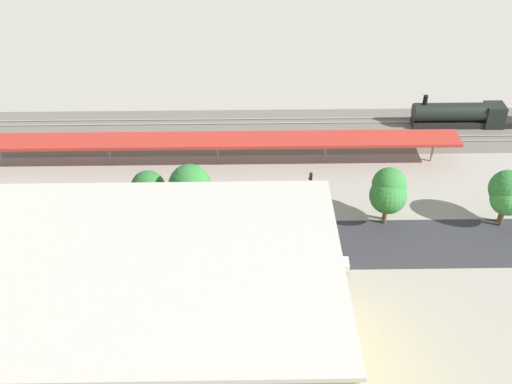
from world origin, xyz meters
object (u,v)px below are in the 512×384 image
object	(u,v)px
construction_building	(113,330)
street_tree_2	(190,186)
parked_car_0	(330,264)
parked_car_1	(267,263)
parked_car_2	(215,259)
street_tree_4	(389,185)
box_truck_0	(172,257)
traffic_light	(310,191)
box_truck_1	(208,250)
parked_car_3	(152,256)
street_tree_3	(388,196)
street_tree_1	(507,199)
platform_canopy_near	(217,140)
locomotive	(463,115)
street_tree_5	(508,189)
parked_car_4	(88,260)
street_tree_0	(148,188)

from	to	relation	value
construction_building	street_tree_2	world-z (taller)	construction_building
parked_car_0	parked_car_1	xyz separation A→B (m)	(7.08, 0.08, -0.03)
parked_car_2	street_tree_4	world-z (taller)	street_tree_4
box_truck_0	traffic_light	xyz separation A→B (m)	(-15.60, -9.01, 3.02)
box_truck_0	box_truck_1	world-z (taller)	box_truck_0
parked_car_1	parked_car_3	size ratio (longest dim) A/B	0.89
parked_car_2	street_tree_3	world-z (taller)	street_tree_3
parked_car_1	box_truck_1	distance (m)	6.87
construction_building	street_tree_1	xyz separation A→B (m)	(-41.84, -24.83, -3.20)
street_tree_4	street_tree_1	bearing A→B (deg)	176.80
parked_car_2	street_tree_1	bearing A→B (deg)	-166.95
parked_car_3	street_tree_1	distance (m)	42.77
parked_car_1	traffic_light	distance (m)	10.71
platform_canopy_near	street_tree_1	distance (m)	38.32
parked_car_0	box_truck_1	xyz separation A→B (m)	(13.82, -0.78, 0.96)
platform_canopy_near	traffic_light	xyz separation A→B (m)	(-12.27, 13.23, 1.08)
locomotive	street_tree_5	xyz separation A→B (m)	(0.98, 24.25, 3.11)
construction_building	street_tree_5	distance (m)	49.13
street_tree_1	traffic_light	world-z (taller)	traffic_light
parked_car_4	box_truck_0	distance (m)	9.81
parked_car_3	traffic_light	bearing A→B (deg)	-156.81
street_tree_3	traffic_light	world-z (taller)	traffic_light
parked_car_4	construction_building	bearing A→B (deg)	114.21
parked_car_2	parked_car_3	bearing A→B (deg)	-1.24
parked_car_0	parked_car_2	distance (m)	12.99
parked_car_3	street_tree_3	size ratio (longest dim) A/B	0.73
box_truck_0	parked_car_2	bearing A→B (deg)	-167.24
street_tree_0	street_tree_1	size ratio (longest dim) A/B	1.05
locomotive	parked_car_2	world-z (taller)	locomotive
street_tree_2	street_tree_4	bearing A→B (deg)	-176.17
platform_canopy_near	street_tree_1	world-z (taller)	street_tree_1
parked_car_2	box_truck_0	distance (m)	4.93
street_tree_2	parked_car_4	bearing A→B (deg)	35.67
street_tree_0	street_tree_4	world-z (taller)	street_tree_4
parked_car_2	parked_car_4	world-z (taller)	parked_car_4
street_tree_3	street_tree_5	size ratio (longest dim) A/B	0.89
parked_car_1	street_tree_0	world-z (taller)	street_tree_0
construction_building	street_tree_5	xyz separation A→B (m)	(-41.88, -25.58, -2.26)
street_tree_1	street_tree_5	xyz separation A→B (m)	(-0.04, -0.75, 0.94)
parked_car_4	street_tree_4	world-z (taller)	street_tree_4
street_tree_0	street_tree_4	bearing A→B (deg)	-179.74
box_truck_1	street_tree_0	distance (m)	11.92
platform_canopy_near	parked_car_3	world-z (taller)	platform_canopy_near
street_tree_4	traffic_light	bearing A→B (deg)	5.21
box_truck_0	parked_car_4	bearing A→B (deg)	-2.21
parked_car_2	street_tree_3	xyz separation A→B (m)	(-20.36, -8.09, 3.47)
platform_canopy_near	street_tree_5	size ratio (longest dim) A/B	9.28
construction_building	street_tree_2	xyz separation A→B (m)	(-3.77, -24.02, -1.47)
locomotive	street_tree_5	bearing A→B (deg)	87.68
construction_building	box_truck_1	world-z (taller)	construction_building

